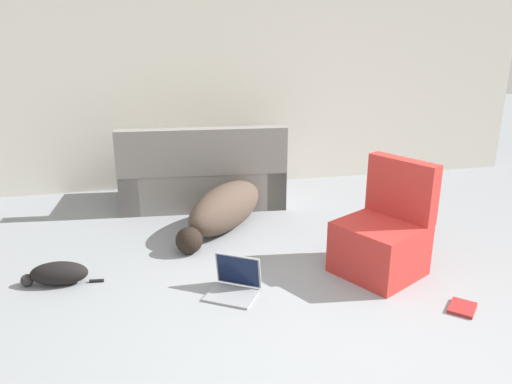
% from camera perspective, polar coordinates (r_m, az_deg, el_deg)
% --- Properties ---
extents(ground_plane, '(20.00, 20.00, 0.00)m').
position_cam_1_polar(ground_plane, '(3.12, 10.72, -18.12)').
color(ground_plane, gray).
extents(wall_back, '(7.00, 0.06, 2.42)m').
position_cam_1_polar(wall_back, '(5.93, -1.63, 12.42)').
color(wall_back, silver).
rests_on(wall_back, ground_plane).
extents(couch, '(1.76, 0.97, 0.88)m').
position_cam_1_polar(couch, '(5.41, -6.08, 1.61)').
color(couch, gray).
rests_on(couch, ground_plane).
extents(dog, '(1.09, 1.27, 0.43)m').
position_cam_1_polar(dog, '(4.68, -3.68, -1.95)').
color(dog, '#4C3D33').
rests_on(dog, ground_plane).
extents(cat, '(0.60, 0.22, 0.18)m').
position_cam_1_polar(cat, '(4.04, -21.73, -8.67)').
color(cat, black).
rests_on(cat, ground_plane).
extents(laptop_open, '(0.45, 0.44, 0.27)m').
position_cam_1_polar(laptop_open, '(3.67, -2.38, -10.10)').
color(laptop_open, gray).
rests_on(laptop_open, ground_plane).
extents(book_red, '(0.26, 0.26, 0.02)m').
position_cam_1_polar(book_red, '(3.77, 22.50, -12.13)').
color(book_red, maroon).
rests_on(book_red, ground_plane).
extents(side_chair, '(0.79, 0.78, 0.88)m').
position_cam_1_polar(side_chair, '(3.99, 14.36, -4.98)').
color(side_chair, '#B72D28').
rests_on(side_chair, ground_plane).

